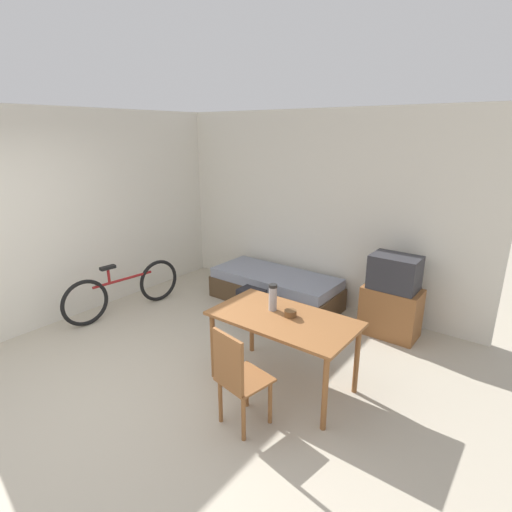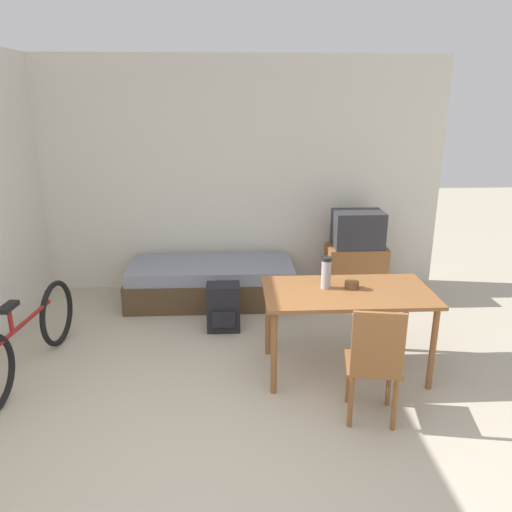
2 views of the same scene
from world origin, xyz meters
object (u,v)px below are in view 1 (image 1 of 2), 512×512
object	(u,v)px
daybed	(275,288)
mate_bowl	(290,313)
tv	(392,298)
wooden_chair	(237,376)
backpack	(251,307)
thermos_flask	(273,296)
dining_table	(283,325)
bicycle	(124,290)

from	to	relation	value
daybed	mate_bowl	distance (m)	2.03
tv	wooden_chair	size ratio (longest dim) A/B	1.12
wooden_chair	backpack	world-z (taller)	wooden_chair
tv	backpack	size ratio (longest dim) A/B	2.12
thermos_flask	mate_bowl	bearing A→B (deg)	-4.17
thermos_flask	dining_table	bearing A→B (deg)	-21.51
wooden_chair	thermos_flask	distance (m)	0.91
mate_bowl	backpack	bearing A→B (deg)	144.14
bicycle	mate_bowl	size ratio (longest dim) A/B	14.66
daybed	tv	bearing A→B (deg)	2.16
tv	dining_table	bearing A→B (deg)	-106.46
daybed	dining_table	distance (m)	2.02
bicycle	tv	bearing A→B (deg)	26.65
daybed	bicycle	world-z (taller)	bicycle
thermos_flask	backpack	bearing A→B (deg)	138.53
wooden_chair	bicycle	world-z (taller)	wooden_chair
tv	backpack	xyz separation A→B (m)	(-1.53, -0.81, -0.25)
backpack	tv	bearing A→B (deg)	27.94
thermos_flask	backpack	size ratio (longest dim) A/B	0.56
dining_table	backpack	bearing A→B (deg)	141.23
wooden_chair	daybed	bearing A→B (deg)	117.69
wooden_chair	mate_bowl	bearing A→B (deg)	89.46
tv	bicycle	xyz separation A→B (m)	(-3.14, -1.58, -0.16)
bicycle	thermos_flask	xyz separation A→B (m)	(2.48, -0.00, 0.56)
bicycle	thermos_flask	world-z (taller)	thermos_flask
tv	backpack	world-z (taller)	tv
thermos_flask	mate_bowl	xyz separation A→B (m)	(0.22, -0.02, -0.12)
dining_table	mate_bowl	world-z (taller)	mate_bowl
dining_table	wooden_chair	xyz separation A→B (m)	(0.04, -0.73, -0.15)
tv	thermos_flask	xyz separation A→B (m)	(-0.66, -1.58, 0.40)
daybed	tv	xyz separation A→B (m)	(1.66, 0.06, 0.26)
tv	wooden_chair	bearing A→B (deg)	-100.69
tv	mate_bowl	distance (m)	1.68
thermos_flask	mate_bowl	distance (m)	0.25
bicycle	mate_bowl	world-z (taller)	mate_bowl
tv	wooden_chair	distance (m)	2.42
tv	thermos_flask	world-z (taller)	tv
dining_table	wooden_chair	distance (m)	0.75
dining_table	bicycle	xyz separation A→B (m)	(-2.65, 0.07, -0.33)
backpack	thermos_flask	bearing A→B (deg)	-41.47
bicycle	dining_table	bearing A→B (deg)	-1.47
daybed	thermos_flask	bearing A→B (deg)	-56.37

